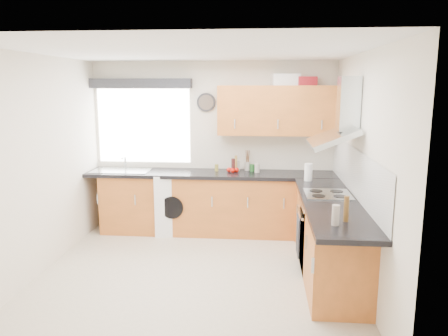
# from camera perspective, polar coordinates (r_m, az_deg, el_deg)

# --- Properties ---
(ground_plane) EXTENTS (3.60, 3.60, 0.00)m
(ground_plane) POSITION_cam_1_polar(r_m,az_deg,el_deg) (5.19, -3.68, -13.76)
(ground_plane) COLOR beige
(ceiling) EXTENTS (3.60, 3.60, 0.02)m
(ceiling) POSITION_cam_1_polar(r_m,az_deg,el_deg) (4.73, -4.06, 14.96)
(ceiling) COLOR white
(ceiling) RESTS_ON wall_back
(wall_back) EXTENTS (3.60, 0.02, 2.50)m
(wall_back) POSITION_cam_1_polar(r_m,az_deg,el_deg) (6.57, -1.45, 2.86)
(wall_back) COLOR silver
(wall_back) RESTS_ON ground_plane
(wall_front) EXTENTS (3.60, 0.02, 2.50)m
(wall_front) POSITION_cam_1_polar(r_m,az_deg,el_deg) (3.09, -9.01, -6.32)
(wall_front) COLOR silver
(wall_front) RESTS_ON ground_plane
(wall_left) EXTENTS (0.02, 3.60, 2.50)m
(wall_left) POSITION_cam_1_polar(r_m,az_deg,el_deg) (5.38, -23.15, 0.25)
(wall_left) COLOR silver
(wall_left) RESTS_ON ground_plane
(wall_right) EXTENTS (0.02, 3.60, 2.50)m
(wall_right) POSITION_cam_1_polar(r_m,az_deg,el_deg) (4.87, 17.57, -0.42)
(wall_right) COLOR silver
(wall_right) RESTS_ON ground_plane
(window) EXTENTS (1.40, 0.02, 1.10)m
(window) POSITION_cam_1_polar(r_m,az_deg,el_deg) (6.72, -10.44, 5.44)
(window) COLOR white
(window) RESTS_ON wall_back
(window_blind) EXTENTS (1.50, 0.18, 0.14)m
(window_blind) POSITION_cam_1_polar(r_m,az_deg,el_deg) (6.61, -10.84, 10.81)
(window_blind) COLOR #26272C
(window_blind) RESTS_ON wall_back
(splashback) EXTENTS (0.01, 3.00, 0.54)m
(splashback) POSITION_cam_1_polar(r_m,az_deg,el_deg) (5.17, 16.71, -0.54)
(splashback) COLOR white
(splashback) RESTS_ON wall_right
(base_cab_back) EXTENTS (3.00, 0.58, 0.86)m
(base_cab_back) POSITION_cam_1_polar(r_m,az_deg,el_deg) (6.46, -2.59, -4.71)
(base_cab_back) COLOR #A55722
(base_cab_back) RESTS_ON ground_plane
(base_cab_corner) EXTENTS (0.60, 0.60, 0.86)m
(base_cab_corner) POSITION_cam_1_polar(r_m,az_deg,el_deg) (6.44, 11.70, -4.97)
(base_cab_corner) COLOR #A55722
(base_cab_corner) RESTS_ON ground_plane
(base_cab_right) EXTENTS (0.58, 2.10, 0.86)m
(base_cab_right) POSITION_cam_1_polar(r_m,az_deg,el_deg) (5.17, 13.52, -9.00)
(base_cab_right) COLOR #A55722
(base_cab_right) RESTS_ON ground_plane
(worktop_back) EXTENTS (3.60, 0.62, 0.05)m
(worktop_back) POSITION_cam_1_polar(r_m,az_deg,el_deg) (6.34, -1.74, -0.78)
(worktop_back) COLOR black
(worktop_back) RESTS_ON base_cab_back
(worktop_right) EXTENTS (0.62, 2.42, 0.05)m
(worktop_right) POSITION_cam_1_polar(r_m,az_deg,el_deg) (4.89, 13.89, -4.56)
(worktop_right) COLOR black
(worktop_right) RESTS_ON base_cab_right
(sink) EXTENTS (0.84, 0.46, 0.10)m
(sink) POSITION_cam_1_polar(r_m,az_deg,el_deg) (6.61, -13.27, -0.01)
(sink) COLOR silver
(sink) RESTS_ON worktop_back
(oven) EXTENTS (0.56, 0.58, 0.85)m
(oven) POSITION_cam_1_polar(r_m,az_deg,el_deg) (5.31, 13.17, -8.51)
(oven) COLOR black
(oven) RESTS_ON ground_plane
(hob_plate) EXTENTS (0.52, 0.52, 0.01)m
(hob_plate) POSITION_cam_1_polar(r_m,az_deg,el_deg) (5.17, 13.41, -3.35)
(hob_plate) COLOR silver
(hob_plate) RESTS_ON worktop_right
(extractor_hood) EXTENTS (0.52, 0.78, 0.66)m
(extractor_hood) POSITION_cam_1_polar(r_m,az_deg,el_deg) (5.05, 14.95, 6.07)
(extractor_hood) COLOR silver
(extractor_hood) RESTS_ON wall_right
(upper_cabinets) EXTENTS (1.70, 0.35, 0.70)m
(upper_cabinets) POSITION_cam_1_polar(r_m,az_deg,el_deg) (6.30, 7.03, 7.48)
(upper_cabinets) COLOR #A55722
(upper_cabinets) RESTS_ON wall_back
(washing_machine) EXTENTS (0.71, 0.69, 0.89)m
(washing_machine) POSITION_cam_1_polar(r_m,az_deg,el_deg) (6.54, -6.27, -4.43)
(washing_machine) COLOR white
(washing_machine) RESTS_ON ground_plane
(wall_clock) EXTENTS (0.28, 0.04, 0.28)m
(wall_clock) POSITION_cam_1_polar(r_m,az_deg,el_deg) (6.48, -2.36, 8.56)
(wall_clock) COLOR #26272C
(wall_clock) RESTS_ON wall_back
(casserole) EXTENTS (0.43, 0.35, 0.16)m
(casserole) POSITION_cam_1_polar(r_m,az_deg,el_deg) (6.39, 7.96, 11.36)
(casserole) COLOR white
(casserole) RESTS_ON upper_cabinets
(storage_box) EXTENTS (0.31, 0.28, 0.12)m
(storage_box) POSITION_cam_1_polar(r_m,az_deg,el_deg) (6.41, 10.62, 11.11)
(storage_box) COLOR #AA1C26
(storage_box) RESTS_ON upper_cabinets
(utensil_pot) EXTENTS (0.11, 0.11, 0.12)m
(utensil_pot) POSITION_cam_1_polar(r_m,az_deg,el_deg) (6.48, 3.08, 0.24)
(utensil_pot) COLOR #9F978C
(utensil_pot) RESTS_ON worktop_back
(kitchen_roll) EXTENTS (0.13, 0.13, 0.23)m
(kitchen_roll) POSITION_cam_1_polar(r_m,az_deg,el_deg) (5.86, 10.96, -0.54)
(kitchen_roll) COLOR white
(kitchen_roll) RESTS_ON worktop_right
(tomato_cluster) EXTENTS (0.18, 0.18, 0.07)m
(tomato_cluster) POSITION_cam_1_polar(r_m,az_deg,el_deg) (6.33, 1.15, -0.24)
(tomato_cluster) COLOR #BD0F05
(tomato_cluster) RESTS_ON worktop_back
(jar_0) EXTENTS (0.07, 0.07, 0.14)m
(jar_0) POSITION_cam_1_polar(r_m,az_deg,el_deg) (6.43, 1.73, 0.27)
(jar_0) COLOR #B4AC99
(jar_0) RESTS_ON worktop_back
(jar_1) EXTENTS (0.08, 0.08, 0.10)m
(jar_1) POSITION_cam_1_polar(r_m,az_deg,el_deg) (6.41, 3.71, 0.03)
(jar_1) COLOR #1D531F
(jar_1) RESTS_ON worktop_back
(jar_2) EXTENTS (0.05, 0.05, 0.10)m
(jar_2) POSITION_cam_1_polar(r_m,az_deg,el_deg) (6.41, -0.98, 0.04)
(jar_2) COLOR olive
(jar_2) RESTS_ON worktop_back
(jar_3) EXTENTS (0.06, 0.06, 0.19)m
(jar_3) POSITION_cam_1_polar(r_m,az_deg,el_deg) (6.37, 1.22, 0.38)
(jar_3) COLOR #3A1514
(jar_3) RESTS_ON worktop_back
(jar_4) EXTENTS (0.04, 0.04, 0.24)m
(jar_4) POSITION_cam_1_polar(r_m,az_deg,el_deg) (6.36, 1.57, 0.58)
(jar_4) COLOR olive
(jar_4) RESTS_ON worktop_back
(jar_5) EXTENTS (0.07, 0.07, 0.14)m
(jar_5) POSITION_cam_1_polar(r_m,az_deg,el_deg) (6.32, 4.34, 0.03)
(jar_5) COLOR #ACA293
(jar_5) RESTS_ON worktop_back
(bottle_0) EXTENTS (0.05, 0.05, 0.24)m
(bottle_0) POSITION_cam_1_polar(r_m,az_deg,el_deg) (4.19, 15.68, -5.16)
(bottle_0) COLOR brown
(bottle_0) RESTS_ON worktop_right
(bottle_1) EXTENTS (0.07, 0.07, 0.19)m
(bottle_1) POSITION_cam_1_polar(r_m,az_deg,el_deg) (4.07, 14.38, -5.98)
(bottle_1) COLOR #9F9388
(bottle_1) RESTS_ON worktop_right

